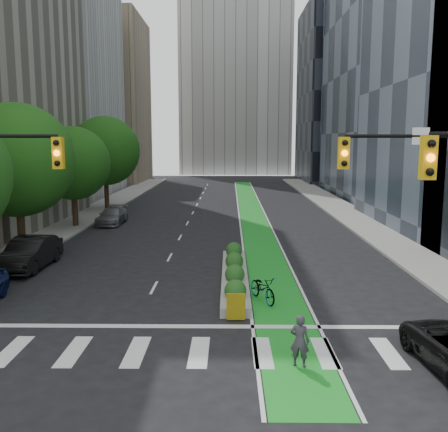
{
  "coord_description": "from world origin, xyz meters",
  "views": [
    {
      "loc": [
        0.98,
        -16.0,
        6.64
      ],
      "look_at": [
        0.68,
        8.15,
        3.0
      ],
      "focal_mm": 40.0,
      "sensor_mm": 36.0,
      "label": 1
    }
  ],
  "objects_px": {
    "bicycle": "(263,288)",
    "parked_car_left_mid": "(30,253)",
    "median_planter": "(235,274)",
    "parked_car_left_far": "(112,216)",
    "cyclist": "(300,341)"
  },
  "relations": [
    {
      "from": "median_planter",
      "to": "bicycle",
      "type": "bearing_deg",
      "value": -68.06
    },
    {
      "from": "parked_car_left_far",
      "to": "median_planter",
      "type": "bearing_deg",
      "value": -58.34
    },
    {
      "from": "bicycle",
      "to": "parked_car_left_far",
      "type": "xyz_separation_m",
      "value": [
        -10.88,
        19.43,
        0.12
      ]
    },
    {
      "from": "cyclist",
      "to": "parked_car_left_mid",
      "type": "relative_size",
      "value": 0.32
    },
    {
      "from": "median_planter",
      "to": "parked_car_left_mid",
      "type": "height_order",
      "value": "parked_car_left_mid"
    },
    {
      "from": "bicycle",
      "to": "parked_car_left_mid",
      "type": "xyz_separation_m",
      "value": [
        -11.86,
        5.2,
        0.28
      ]
    },
    {
      "from": "bicycle",
      "to": "parked_car_left_far",
      "type": "distance_m",
      "value": 22.27
    },
    {
      "from": "bicycle",
      "to": "parked_car_left_far",
      "type": "height_order",
      "value": "parked_car_left_far"
    },
    {
      "from": "cyclist",
      "to": "parked_car_left_far",
      "type": "xyz_separation_m",
      "value": [
        -11.57,
        25.56,
        -0.13
      ]
    },
    {
      "from": "median_planter",
      "to": "parked_car_left_mid",
      "type": "distance_m",
      "value": 10.96
    },
    {
      "from": "bicycle",
      "to": "parked_car_left_mid",
      "type": "height_order",
      "value": "parked_car_left_mid"
    },
    {
      "from": "cyclist",
      "to": "parked_car_left_mid",
      "type": "bearing_deg",
      "value": -23.18
    },
    {
      "from": "median_planter",
      "to": "cyclist",
      "type": "distance_m",
      "value": 9.2
    },
    {
      "from": "bicycle",
      "to": "parked_car_left_mid",
      "type": "relative_size",
      "value": 0.42
    },
    {
      "from": "bicycle",
      "to": "cyclist",
      "type": "relative_size",
      "value": 1.33
    }
  ]
}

